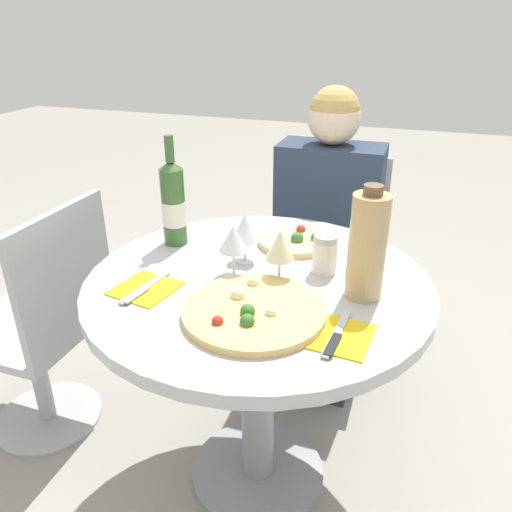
{
  "coord_description": "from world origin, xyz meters",
  "views": [
    {
      "loc": [
        0.38,
        -1.13,
        1.39
      ],
      "look_at": [
        0.02,
        -0.07,
        0.84
      ],
      "focal_mm": 35.0,
      "sensor_mm": 36.0,
      "label": 1
    }
  ],
  "objects_px": {
    "dining_table": "(258,325)",
    "seated_diner": "(322,256)",
    "chair_behind_diner": "(327,264)",
    "wine_bottle": "(173,204)",
    "tall_carafe": "(367,247)",
    "chair_empty_side": "(44,330)",
    "pizza_large": "(253,311)"
  },
  "relations": [
    {
      "from": "dining_table",
      "to": "seated_diner",
      "type": "xyz_separation_m",
      "value": [
        0.05,
        0.65,
        -0.07
      ]
    },
    {
      "from": "chair_behind_diner",
      "to": "wine_bottle",
      "type": "height_order",
      "value": "wine_bottle"
    },
    {
      "from": "wine_bottle",
      "to": "tall_carafe",
      "type": "bearing_deg",
      "value": -13.61
    },
    {
      "from": "chair_empty_side",
      "to": "pizza_large",
      "type": "height_order",
      "value": "chair_empty_side"
    },
    {
      "from": "chair_empty_side",
      "to": "wine_bottle",
      "type": "xyz_separation_m",
      "value": [
        0.45,
        0.16,
        0.46
      ]
    },
    {
      "from": "pizza_large",
      "to": "dining_table",
      "type": "bearing_deg",
      "value": 105.03
    },
    {
      "from": "seated_diner",
      "to": "tall_carafe",
      "type": "height_order",
      "value": "seated_diner"
    },
    {
      "from": "pizza_large",
      "to": "wine_bottle",
      "type": "height_order",
      "value": "wine_bottle"
    },
    {
      "from": "seated_diner",
      "to": "chair_empty_side",
      "type": "bearing_deg",
      "value": 39.1
    },
    {
      "from": "pizza_large",
      "to": "chair_empty_side",
      "type": "bearing_deg",
      "value": 168.69
    },
    {
      "from": "chair_behind_diner",
      "to": "seated_diner",
      "type": "relative_size",
      "value": 0.74
    },
    {
      "from": "seated_diner",
      "to": "chair_empty_side",
      "type": "height_order",
      "value": "seated_diner"
    },
    {
      "from": "chair_empty_side",
      "to": "wine_bottle",
      "type": "distance_m",
      "value": 0.66
    },
    {
      "from": "dining_table",
      "to": "tall_carafe",
      "type": "height_order",
      "value": "tall_carafe"
    },
    {
      "from": "wine_bottle",
      "to": "seated_diner",
      "type": "bearing_deg",
      "value": 54.15
    },
    {
      "from": "chair_empty_side",
      "to": "wine_bottle",
      "type": "bearing_deg",
      "value": -70.97
    },
    {
      "from": "dining_table",
      "to": "seated_diner",
      "type": "height_order",
      "value": "seated_diner"
    },
    {
      "from": "dining_table",
      "to": "pizza_large",
      "type": "xyz_separation_m",
      "value": [
        0.05,
        -0.18,
        0.16
      ]
    },
    {
      "from": "chair_behind_diner",
      "to": "tall_carafe",
      "type": "xyz_separation_m",
      "value": [
        0.23,
        -0.8,
        0.47
      ]
    },
    {
      "from": "chair_empty_side",
      "to": "pizza_large",
      "type": "relative_size",
      "value": 2.52
    },
    {
      "from": "wine_bottle",
      "to": "chair_behind_diner",
      "type": "bearing_deg",
      "value": 60.57
    },
    {
      "from": "tall_carafe",
      "to": "wine_bottle",
      "type": "bearing_deg",
      "value": 166.39
    },
    {
      "from": "dining_table",
      "to": "seated_diner",
      "type": "bearing_deg",
      "value": 85.68
    },
    {
      "from": "tall_carafe",
      "to": "pizza_large",
      "type": "bearing_deg",
      "value": -143.26
    },
    {
      "from": "seated_diner",
      "to": "dining_table",
      "type": "bearing_deg",
      "value": 85.68
    },
    {
      "from": "chair_empty_side",
      "to": "seated_diner",
      "type": "bearing_deg",
      "value": -50.9
    },
    {
      "from": "seated_diner",
      "to": "wine_bottle",
      "type": "xyz_separation_m",
      "value": [
        -0.37,
        -0.51,
        0.35
      ]
    },
    {
      "from": "tall_carafe",
      "to": "chair_empty_side",
      "type": "bearing_deg",
      "value": -179.45
    },
    {
      "from": "pizza_large",
      "to": "wine_bottle",
      "type": "bearing_deg",
      "value": 139.03
    },
    {
      "from": "chair_empty_side",
      "to": "tall_carafe",
      "type": "xyz_separation_m",
      "value": [
        1.05,
        0.01,
        0.47
      ]
    },
    {
      "from": "chair_behind_diner",
      "to": "seated_diner",
      "type": "height_order",
      "value": "seated_diner"
    },
    {
      "from": "dining_table",
      "to": "wine_bottle",
      "type": "distance_m",
      "value": 0.45
    }
  ]
}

